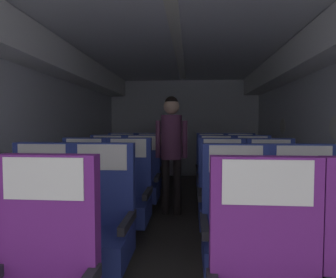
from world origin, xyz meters
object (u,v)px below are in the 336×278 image
Objects in this scene: seat_c_right_aisle at (272,201)px; seat_d_right_window at (216,182)px; seat_b_left_aisle at (99,226)px; seat_b_right_window at (237,232)px; seat_c_left_window at (81,197)px; seat_e_right_window at (211,171)px; seat_d_left_window at (106,181)px; flight_attendant at (171,142)px; seat_b_right_aisle at (307,233)px; seat_e_right_aisle at (241,172)px; seat_d_right_aisle at (254,183)px; seat_c_left_aisle at (127,197)px; seat_c_right_window at (223,199)px; seat_d_left_aisle at (141,181)px; seat_b_left_window at (37,225)px; seat_e_left_aisle at (150,171)px.

seat_c_right_aisle is 1.01m from seat_d_right_window.
seat_b_right_window is at bearing -1.52° from seat_b_left_aisle.
seat_c_left_window is (-0.47, 0.84, 0.00)m from seat_b_left_aisle.
seat_d_right_window and seat_e_right_window have the same top height.
seat_b_left_aisle is 1.00× the size of seat_e_right_window.
flight_attendant is (0.90, 0.02, 0.53)m from seat_d_left_window.
seat_b_right_aisle is 2.66m from seat_e_right_window.
seat_e_right_aisle is at bearing 79.46° from seat_b_right_window.
seat_c_right_aisle is 0.88m from seat_d_right_aisle.
seat_b_right_aisle and seat_c_left_aisle have the same top height.
seat_c_right_window is 1.00× the size of seat_e_right_aisle.
seat_c_left_aisle and seat_e_right_window have the same top height.
seat_b_right_aisle is 2.16m from seat_c_left_window.
seat_e_right_aisle is at bearing 29.81° from seat_d_left_aisle.
seat_e_right_window is (-0.48, 1.76, 0.00)m from seat_c_right_aisle.
seat_b_right_aisle is (1.51, -0.02, 0.00)m from seat_b_left_aisle.
seat_d_left_aisle is at bearing 73.86° from seat_b_left_window.
seat_d_left_aisle is (0.50, 1.73, 0.00)m from seat_b_left_window.
seat_d_right_window is at bearing 2.65° from flight_attendant.
seat_c_right_aisle is 1.00× the size of seat_e_right_aisle.
seat_d_left_window is at bearing 130.69° from seat_b_right_window.
seat_b_left_window is 0.49m from seat_b_left_aisle.
seat_d_left_window is 1.00× the size of seat_e_right_window.
seat_b_left_window is 2.17m from seat_c_right_aisle.
seat_e_left_aisle and seat_e_right_aisle have the same top height.
seat_b_left_aisle and seat_c_right_window have the same top height.
flight_attendant is (0.92, 1.73, 0.53)m from seat_b_left_window.
seat_c_left_window is 1.00× the size of seat_c_left_aisle.
seat_c_right_aisle is 1.50m from flight_attendant.
seat_b_left_window is at bearing -91.03° from seat_c_left_window.
seat_b_left_window is 0.84m from seat_c_left_window.
seat_e_left_aisle is (0.49, 2.60, 0.00)m from seat_b_left_window.
seat_e_right_window is (0.01, 1.73, 0.00)m from seat_c_right_window.
seat_d_right_aisle is (0.50, 1.75, 0.00)m from seat_b_right_window.
seat_d_left_window is 1.51m from seat_d_right_window.
seat_b_right_window is at bearing -49.31° from seat_d_left_window.
seat_c_right_aisle is at bearing -36.37° from flight_attendant.
seat_b_left_aisle is 1.51m from seat_b_right_aisle.
seat_b_left_window is 1.00× the size of seat_b_right_aisle.
seat_d_right_aisle is 1.00× the size of seat_e_right_aisle.
flight_attendant is at bearing -0.18° from seat_d_left_aisle.
seat_c_right_window is 0.86m from seat_d_right_window.
seat_d_right_window is at bearing -0.28° from seat_d_left_aisle.
seat_d_left_aisle is 1.00× the size of seat_e_right_aisle.
seat_c_right_aisle is 1.00× the size of seat_e_right_window.
seat_c_left_window is at bearing -156.18° from seat_d_right_aisle.
seat_b_right_aisle is 2.60m from seat_e_right_aisle.
seat_d_right_window is 1.00× the size of seat_e_right_aisle.
seat_b_left_aisle is 2.79m from seat_e_right_window.
seat_d_right_window is (1.03, 1.73, 0.00)m from seat_b_left_aisle.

